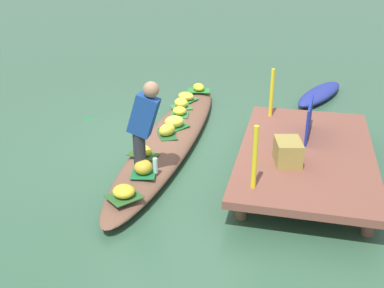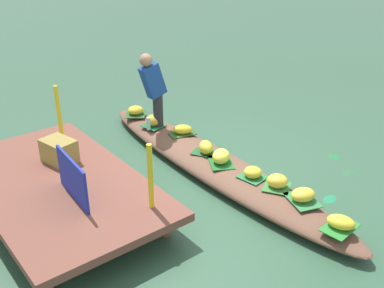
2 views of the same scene
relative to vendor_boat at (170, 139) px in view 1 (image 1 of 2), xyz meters
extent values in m
plane|color=#335A40|center=(0.00, 0.00, -0.12)|extent=(40.00, 40.00, 0.00)
cube|color=brown|center=(0.51, 2.10, 0.22)|extent=(3.20, 1.80, 0.10)
cylinder|color=brown|center=(-0.77, 1.38, 0.02)|extent=(0.14, 0.14, 0.29)
cylinder|color=brown|center=(1.79, 1.38, 0.02)|extent=(0.14, 0.14, 0.29)
cylinder|color=brown|center=(-0.77, 2.82, 0.02)|extent=(0.14, 0.14, 0.29)
cylinder|color=brown|center=(1.79, 2.82, 0.02)|extent=(0.14, 0.14, 0.29)
ellipsoid|color=brown|center=(0.00, 0.00, 0.00)|extent=(5.16, 0.85, 0.24)
ellipsoid|color=navy|center=(-2.90, 2.33, -0.01)|extent=(1.88, 1.13, 0.22)
cube|color=#377A37|center=(-1.12, -0.11, 0.13)|extent=(0.45, 0.46, 0.01)
ellipsoid|color=yellow|center=(-1.12, -0.11, 0.21)|extent=(0.35, 0.34, 0.17)
cube|color=#186834|center=(1.43, 0.05, 0.13)|extent=(0.38, 0.37, 0.01)
ellipsoid|color=gold|center=(1.43, 0.05, 0.22)|extent=(0.31, 0.31, 0.19)
cube|color=#317D40|center=(-1.52, -0.12, 0.13)|extent=(0.51, 0.43, 0.01)
ellipsoid|color=yellow|center=(-1.52, -0.12, 0.20)|extent=(0.31, 0.36, 0.15)
cube|color=#2B521E|center=(0.89, -0.14, 0.13)|extent=(0.33, 0.46, 0.01)
ellipsoid|color=yellow|center=(0.89, -0.14, 0.20)|extent=(0.33, 0.35, 0.15)
cube|color=#2B8730|center=(-2.13, -0.01, 0.13)|extent=(0.32, 0.46, 0.01)
ellipsoid|color=yellow|center=(-2.13, -0.01, 0.20)|extent=(0.37, 0.31, 0.14)
cube|color=#1D6926|center=(-0.20, 0.02, 0.13)|extent=(0.54, 0.49, 0.01)
ellipsoid|color=#EAE546|center=(-0.20, 0.02, 0.22)|extent=(0.38, 0.39, 0.19)
cube|color=#2A5826|center=(2.04, 0.01, 0.13)|extent=(0.50, 0.49, 0.01)
ellipsoid|color=gold|center=(2.04, 0.01, 0.20)|extent=(0.26, 0.28, 0.15)
cube|color=#29733D|center=(-0.76, -0.04, 0.13)|extent=(0.37, 0.35, 0.01)
ellipsoid|color=yellow|center=(-0.76, -0.04, 0.20)|extent=(0.33, 0.32, 0.14)
cube|color=#225527|center=(0.15, 0.00, 0.13)|extent=(0.47, 0.41, 0.01)
ellipsoid|color=yellow|center=(0.15, 0.00, 0.22)|extent=(0.34, 0.31, 0.19)
cylinder|color=#28282D|center=(1.38, -0.01, 0.40)|extent=(0.16, 0.16, 0.55)
cube|color=navy|center=(1.38, 0.07, 0.92)|extent=(0.18, 0.43, 0.58)
sphere|color=#9E7556|center=(1.38, 0.18, 1.26)|extent=(0.20, 0.20, 0.20)
cylinder|color=#ACDAD9|center=(1.36, 0.19, 0.23)|extent=(0.06, 0.06, 0.21)
cube|color=#1B2C9E|center=(0.01, 2.10, 0.53)|extent=(0.83, 0.09, 0.52)
cylinder|color=yellow|center=(-0.69, 1.50, 0.66)|extent=(0.06, 0.06, 0.78)
cylinder|color=yellow|center=(1.71, 1.50, 0.66)|extent=(0.06, 0.06, 0.78)
cube|color=olive|center=(0.96, 1.85, 0.42)|extent=(0.50, 0.41, 0.31)
ellipsoid|color=#1F7C4A|center=(-1.50, -0.73, -0.12)|extent=(0.19, 0.26, 0.01)
ellipsoid|color=#246738|center=(-0.81, -1.78, -0.12)|extent=(0.26, 0.24, 0.01)
ellipsoid|color=#2C5E39|center=(-1.25, -1.53, -0.12)|extent=(0.18, 0.20, 0.01)
camera|label=1|loc=(6.58, 1.92, 3.03)|focal=44.19mm
camera|label=2|loc=(-4.35, 3.82, 3.17)|focal=42.92mm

